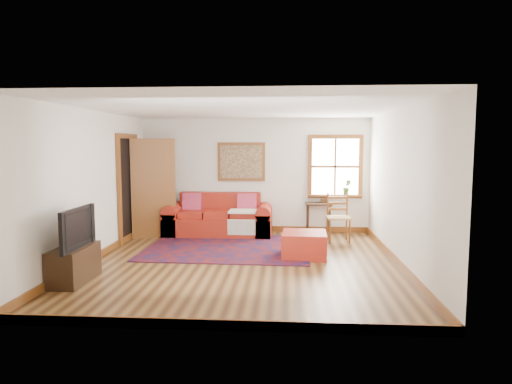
# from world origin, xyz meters

# --- Properties ---
(ground) EXTENTS (5.50, 5.50, 0.00)m
(ground) POSITION_xyz_m (0.00, 0.00, 0.00)
(ground) COLOR #3D2310
(ground) RESTS_ON ground
(room_envelope) EXTENTS (5.04, 5.54, 2.52)m
(room_envelope) POSITION_xyz_m (0.00, 0.02, 1.65)
(room_envelope) COLOR silver
(room_envelope) RESTS_ON ground
(window) EXTENTS (1.18, 0.20, 1.38)m
(window) POSITION_xyz_m (1.78, 2.70, 1.31)
(window) COLOR white
(window) RESTS_ON ground
(doorway) EXTENTS (0.89, 1.08, 2.14)m
(doorway) POSITION_xyz_m (-2.21, 1.78, 1.07)
(doorway) COLOR black
(doorway) RESTS_ON ground
(framed_artwork) EXTENTS (1.05, 0.07, 0.85)m
(framed_artwork) POSITION_xyz_m (-0.30, 2.71, 1.55)
(framed_artwork) COLOR brown
(framed_artwork) RESTS_ON ground
(persian_rug) EXTENTS (3.05, 2.46, 0.02)m
(persian_rug) POSITION_xyz_m (-0.38, 1.05, 0.01)
(persian_rug) COLOR #5B0F0D
(persian_rug) RESTS_ON ground
(red_leather_sofa) EXTENTS (2.26, 0.93, 0.89)m
(red_leather_sofa) POSITION_xyz_m (-0.74, 2.31, 0.29)
(red_leather_sofa) COLOR maroon
(red_leather_sofa) RESTS_ON ground
(red_ottoman) EXTENTS (0.78, 0.78, 0.43)m
(red_ottoman) POSITION_xyz_m (1.01, 0.48, 0.21)
(red_ottoman) COLOR maroon
(red_ottoman) RESTS_ON ground
(side_table) EXTENTS (0.56, 0.42, 0.68)m
(side_table) POSITION_xyz_m (1.39, 2.53, 0.56)
(side_table) COLOR #321F10
(side_table) RESTS_ON ground
(ladder_back_chair) EXTENTS (0.47, 0.45, 0.96)m
(ladder_back_chair) POSITION_xyz_m (1.73, 1.83, 0.52)
(ladder_back_chair) COLOR tan
(ladder_back_chair) RESTS_ON ground
(media_cabinet) EXTENTS (0.41, 0.91, 0.50)m
(media_cabinet) POSITION_xyz_m (-2.28, -1.19, 0.25)
(media_cabinet) COLOR #321F10
(media_cabinet) RESTS_ON ground
(television) EXTENTS (0.13, 0.99, 0.57)m
(television) POSITION_xyz_m (-2.26, -1.27, 0.79)
(television) COLOR black
(television) RESTS_ON media_cabinet
(candle_hurricane) EXTENTS (0.12, 0.12, 0.18)m
(candle_hurricane) POSITION_xyz_m (-2.23, -0.79, 0.59)
(candle_hurricane) COLOR silver
(candle_hurricane) RESTS_ON media_cabinet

